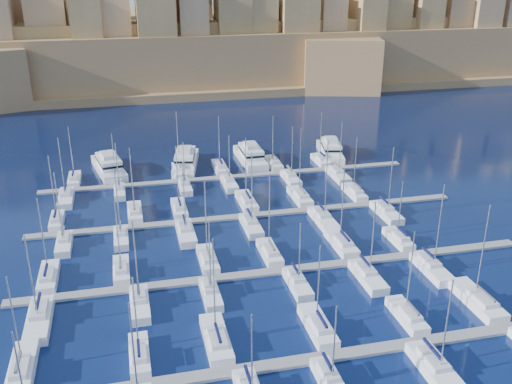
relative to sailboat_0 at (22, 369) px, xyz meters
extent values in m
plane|color=black|center=(37.01, 28.32, -0.74)|extent=(600.00, 600.00, 0.00)
cube|color=slate|center=(37.01, -5.68, -0.54)|extent=(84.00, 2.00, 0.40)
cube|color=slate|center=(37.01, 16.32, -0.54)|extent=(84.00, 2.00, 0.40)
cube|color=slate|center=(37.01, 38.32, -0.54)|extent=(84.00, 2.00, 0.40)
cube|color=slate|center=(37.01, 60.32, -0.54)|extent=(84.00, 2.00, 0.40)
cube|color=white|center=(0.00, 0.12, -0.20)|extent=(2.88, 9.60, 1.68)
cube|color=silver|center=(0.00, -0.84, 0.99)|extent=(2.02, 4.32, 0.70)
cylinder|color=#9EA0A8|center=(0.00, 0.60, 6.48)|extent=(0.18, 0.18, 11.69)
cube|color=#595B60|center=(0.00, -1.32, 2.04)|extent=(0.35, 3.84, 0.35)
cube|color=white|center=(13.80, -0.58, -0.24)|extent=(2.46, 8.20, 1.61)
cube|color=silver|center=(13.80, -1.40, 0.92)|extent=(1.72, 3.69, 0.70)
cylinder|color=#9EA0A8|center=(13.80, -0.17, 5.70)|extent=(0.18, 0.18, 10.27)
cube|color=#0E123B|center=(13.80, -1.81, 1.97)|extent=(0.35, 3.28, 0.35)
cube|color=white|center=(23.64, 0.38, -0.19)|extent=(3.03, 10.11, 1.71)
cube|color=silver|center=(23.64, -0.64, 1.01)|extent=(2.12, 4.55, 0.70)
cylinder|color=#9EA0A8|center=(23.64, 0.88, 7.46)|extent=(0.18, 0.18, 13.60)
cube|color=#0E123B|center=(23.64, -1.14, 2.06)|extent=(0.35, 4.05, 0.35)
cube|color=white|center=(37.36, 0.08, -0.20)|extent=(2.86, 9.53, 1.68)
cube|color=silver|center=(37.36, -0.87, 0.98)|extent=(2.00, 4.29, 0.70)
cylinder|color=#9EA0A8|center=(37.36, 0.56, 6.26)|extent=(0.18, 0.18, 11.25)
cube|color=#0E123B|center=(37.36, -1.35, 2.03)|extent=(0.35, 3.81, 0.35)
cube|color=white|center=(50.17, -0.41, -0.23)|extent=(2.56, 8.54, 1.63)
cube|color=silver|center=(50.17, -1.27, 0.93)|extent=(1.79, 3.84, 0.70)
cylinder|color=#9EA0A8|center=(50.17, 0.01, 6.58)|extent=(0.18, 0.18, 11.99)
cube|color=#595B60|center=(50.17, -1.69, 1.98)|extent=(0.35, 3.41, 0.35)
cube|color=white|center=(61.80, 0.70, -0.17)|extent=(3.23, 10.76, 1.74)
cube|color=silver|center=(61.80, -0.38, 1.04)|extent=(2.26, 4.84, 0.70)
cylinder|color=#9EA0A8|center=(61.80, 1.23, 7.71)|extent=(0.18, 0.18, 14.04)
cube|color=#595B60|center=(61.80, -0.92, 2.09)|extent=(0.35, 4.30, 0.35)
cylinder|color=#9EA0A8|center=(2.37, -11.06, 6.62)|extent=(0.18, 0.18, 12.14)
cylinder|color=#9EA0A8|center=(13.42, -12.15, 7.80)|extent=(0.18, 0.18, 14.29)
cylinder|color=#9EA0A8|center=(25.63, -11.55, 5.95)|extent=(0.18, 0.18, 10.71)
cube|color=#0E123B|center=(25.63, -9.78, 2.00)|extent=(0.35, 3.54, 0.35)
cube|color=white|center=(35.19, -10.74, -0.24)|extent=(2.43, 8.11, 1.61)
cube|color=silver|center=(35.19, -9.93, 0.91)|extent=(1.70, 3.65, 0.70)
cylinder|color=#9EA0A8|center=(35.19, -11.14, 5.60)|extent=(0.18, 0.18, 10.07)
cube|color=#0E123B|center=(35.19, -9.52, 1.96)|extent=(0.35, 3.25, 0.35)
cube|color=white|center=(48.22, -11.85, -0.18)|extent=(3.10, 10.33, 1.72)
cube|color=silver|center=(48.22, -10.82, 1.02)|extent=(2.17, 4.65, 0.70)
cylinder|color=#9EA0A8|center=(48.22, -12.37, 6.77)|extent=(0.18, 0.18, 12.18)
cube|color=#0E123B|center=(48.22, -10.30, 2.07)|extent=(0.35, 4.13, 0.35)
cube|color=white|center=(0.96, 21.92, -0.21)|extent=(2.76, 9.21, 1.66)
cube|color=silver|center=(0.96, 21.00, 0.97)|extent=(1.93, 4.14, 0.70)
cylinder|color=#9EA0A8|center=(0.96, 22.38, 6.80)|extent=(0.18, 0.18, 12.37)
cube|color=#0E123B|center=(0.96, 20.54, 2.02)|extent=(0.35, 3.68, 0.35)
cube|color=white|center=(11.99, 21.51, -0.23)|extent=(2.52, 8.39, 1.62)
cube|color=silver|center=(11.99, 20.68, 0.93)|extent=(1.76, 3.78, 0.70)
cylinder|color=#9EA0A8|center=(11.99, 21.93, 6.29)|extent=(0.18, 0.18, 11.43)
cube|color=#595B60|center=(11.99, 20.26, 1.98)|extent=(0.35, 3.36, 0.35)
cube|color=white|center=(25.85, 21.82, -0.22)|extent=(2.70, 9.01, 1.65)
cube|color=silver|center=(25.85, 20.92, 0.96)|extent=(1.89, 4.05, 0.70)
cylinder|color=#9EA0A8|center=(25.85, 22.27, 7.02)|extent=(0.18, 0.18, 12.83)
cube|color=#595B60|center=(25.85, 20.47, 2.01)|extent=(0.35, 3.60, 0.35)
cube|color=white|center=(36.35, 21.76, -0.22)|extent=(2.67, 8.89, 1.64)
cube|color=silver|center=(36.35, 20.87, 0.95)|extent=(1.87, 4.00, 0.70)
cylinder|color=#9EA0A8|center=(36.35, 22.21, 7.07)|extent=(0.18, 0.18, 12.93)
cube|color=#595B60|center=(36.35, 20.43, 2.00)|extent=(0.35, 3.55, 0.35)
cube|color=white|center=(49.34, 22.29, -0.19)|extent=(2.98, 9.95, 1.70)
cube|color=silver|center=(49.34, 21.30, 1.00)|extent=(2.09, 4.48, 0.70)
cylinder|color=#9EA0A8|center=(49.34, 22.79, 7.06)|extent=(0.18, 0.18, 12.81)
cube|color=#0E123B|center=(49.34, 20.80, 2.05)|extent=(0.35, 3.98, 0.35)
cube|color=white|center=(59.76, 21.44, -0.24)|extent=(2.47, 8.24, 1.61)
cube|color=silver|center=(59.76, 20.61, 0.92)|extent=(1.73, 3.71, 0.70)
cylinder|color=#9EA0A8|center=(59.76, 21.85, 5.62)|extent=(0.18, 0.18, 10.10)
cube|color=#0E123B|center=(59.76, 20.20, 1.97)|extent=(0.35, 3.30, 0.35)
cube|color=white|center=(0.86, 10.11, -0.18)|extent=(3.12, 10.41, 1.72)
cube|color=silver|center=(0.86, 11.15, 1.03)|extent=(2.19, 4.68, 0.70)
cylinder|color=#9EA0A8|center=(0.86, 9.59, 6.90)|extent=(0.18, 0.18, 12.45)
cube|color=#0E123B|center=(0.86, 11.67, 2.08)|extent=(0.35, 4.16, 0.35)
cube|color=white|center=(14.38, 10.86, -0.22)|extent=(2.68, 8.92, 1.65)
cube|color=silver|center=(14.38, 11.75, 0.95)|extent=(1.87, 4.01, 0.70)
cylinder|color=#9EA0A8|center=(14.38, 10.41, 6.95)|extent=(0.18, 0.18, 12.70)
cube|color=#0E123B|center=(14.38, 12.20, 2.00)|extent=(0.35, 3.57, 0.35)
cube|color=white|center=(24.66, 11.18, -0.24)|extent=(2.48, 8.27, 1.61)
cube|color=silver|center=(24.66, 12.01, 0.92)|extent=(1.74, 3.72, 0.70)
cylinder|color=#9EA0A8|center=(24.66, 10.77, 6.31)|extent=(0.18, 0.18, 11.48)
cube|color=#595B60|center=(24.66, 12.42, 1.97)|extent=(0.35, 3.31, 0.35)
cube|color=white|center=(37.97, 11.06, -0.23)|extent=(2.55, 8.51, 1.63)
cube|color=silver|center=(37.97, 11.91, 0.93)|extent=(1.79, 3.83, 0.70)
cylinder|color=#9EA0A8|center=(37.97, 10.64, 5.43)|extent=(0.18, 0.18, 9.69)
cube|color=#0E123B|center=(37.97, 12.34, 1.98)|extent=(0.35, 3.41, 0.35)
cube|color=white|center=(49.21, 10.54, -0.20)|extent=(2.87, 9.55, 1.68)
cube|color=silver|center=(49.21, 11.50, 0.98)|extent=(2.01, 4.30, 0.70)
cylinder|color=#9EA0A8|center=(49.21, 10.06, 6.72)|extent=(0.18, 0.18, 12.17)
cube|color=#0E123B|center=(49.21, 11.97, 2.03)|extent=(0.35, 3.82, 0.35)
cube|color=white|center=(60.11, 10.50, -0.20)|extent=(2.89, 9.63, 1.68)
cube|color=silver|center=(60.11, 11.46, 0.99)|extent=(2.02, 4.34, 0.70)
cylinder|color=#9EA0A8|center=(60.11, 10.02, 7.59)|extent=(0.18, 0.18, 13.90)
cube|color=#0E123B|center=(60.11, 11.95, 2.04)|extent=(0.35, 3.85, 0.35)
cube|color=white|center=(0.49, 43.34, -0.24)|extent=(2.41, 8.05, 1.60)
cube|color=silver|center=(0.49, 42.54, 0.91)|extent=(1.69, 3.62, 0.70)
cylinder|color=#9EA0A8|center=(0.49, 43.74, 6.66)|extent=(0.18, 0.18, 12.21)
cube|color=#0E123B|center=(0.49, 42.13, 1.96)|extent=(0.35, 3.22, 0.35)
cube|color=white|center=(14.94, 43.84, -0.22)|extent=(2.71, 9.04, 1.65)
cube|color=silver|center=(14.94, 42.93, 0.96)|extent=(1.90, 4.07, 0.70)
cylinder|color=#9EA0A8|center=(14.94, 44.29, 6.82)|extent=(0.18, 0.18, 12.43)
cube|color=#595B60|center=(14.94, 42.48, 2.01)|extent=(0.35, 3.62, 0.35)
cube|color=white|center=(23.60, 43.75, -0.22)|extent=(2.66, 8.87, 1.64)
cube|color=silver|center=(23.60, 42.86, 0.95)|extent=(1.86, 3.99, 0.70)
cylinder|color=#9EA0A8|center=(23.60, 44.19, 6.68)|extent=(0.18, 0.18, 12.16)
cube|color=#0E123B|center=(23.60, 42.42, 2.00)|extent=(0.35, 3.55, 0.35)
cube|color=white|center=(37.37, 44.25, -0.20)|extent=(2.96, 9.87, 1.69)
cube|color=silver|center=(37.37, 43.27, 1.00)|extent=(2.07, 4.44, 0.70)
cylinder|color=#9EA0A8|center=(37.37, 44.75, 6.95)|extent=(0.18, 0.18, 12.59)
cube|color=#0E123B|center=(37.37, 42.77, 2.05)|extent=(0.35, 3.95, 0.35)
cube|color=white|center=(48.73, 44.21, -0.20)|extent=(2.94, 9.79, 1.69)
cube|color=silver|center=(48.73, 43.23, 1.00)|extent=(2.06, 4.41, 0.70)
cylinder|color=#9EA0A8|center=(48.73, 44.70, 7.68)|extent=(0.18, 0.18, 14.07)
cube|color=#595B60|center=(48.73, 42.74, 2.05)|extent=(0.35, 3.92, 0.35)
cube|color=white|center=(60.64, 43.68, -0.22)|extent=(2.62, 8.73, 1.64)
cube|color=silver|center=(60.64, 42.81, 0.94)|extent=(1.83, 3.93, 0.70)
cylinder|color=#9EA0A8|center=(60.64, 44.12, 6.31)|extent=(0.18, 0.18, 11.43)
cube|color=#595B60|center=(60.64, 42.37, 1.99)|extent=(0.35, 3.49, 0.35)
cube|color=white|center=(2.49, 33.05, -0.23)|extent=(2.56, 8.55, 1.63)
cube|color=silver|center=(2.49, 33.90, 0.93)|extent=(1.79, 3.85, 0.70)
cylinder|color=#9EA0A8|center=(2.49, 32.62, 6.96)|extent=(0.18, 0.18, 12.74)
cube|color=#595B60|center=(2.49, 34.33, 1.98)|extent=(0.35, 3.42, 0.35)
cube|color=white|center=(12.16, 33.17, -0.24)|extent=(2.49, 8.30, 1.61)
cube|color=silver|center=(12.16, 34.00, 0.92)|extent=(1.74, 3.73, 0.70)
cylinder|color=#9EA0A8|center=(12.16, 32.75, 6.84)|extent=(0.18, 0.18, 12.54)
cube|color=#595B60|center=(12.16, 34.41, 1.97)|extent=(0.35, 3.32, 0.35)
cube|color=white|center=(23.54, 32.38, -0.20)|extent=(2.96, 9.88, 1.69)
cube|color=silver|center=(23.54, 33.36, 1.00)|extent=(2.08, 4.45, 0.70)
cylinder|color=#9EA0A8|center=(23.54, 31.88, 7.22)|extent=(0.18, 0.18, 13.13)
cube|color=#0E123B|center=(23.54, 33.86, 2.05)|extent=(0.35, 3.95, 0.35)
cube|color=white|center=(35.71, 32.68, -0.21)|extent=(2.78, 9.27, 1.66)
cube|color=silver|center=(35.71, 33.61, 0.97)|extent=(1.95, 4.17, 0.70)
cylinder|color=#9EA0A8|center=(35.71, 32.22, 7.53)|extent=(0.18, 0.18, 13.82)
cube|color=#0E123B|center=(35.71, 34.07, 2.02)|extent=(0.35, 3.71, 0.35)
cube|color=white|center=(49.64, 32.26, -0.19)|extent=(3.03, 10.11, 1.71)
cube|color=silver|center=(49.64, 33.27, 1.01)|extent=(2.12, 4.55, 0.70)
cylinder|color=#9EA0A8|center=(49.64, 31.75, 8.16)|extent=(0.18, 0.18, 15.00)
cube|color=#0E123B|center=(49.64, 33.78, 2.06)|extent=(0.35, 4.05, 0.35)
cube|color=white|center=(62.73, 32.44, -0.20)|extent=(2.92, 9.75, 1.69)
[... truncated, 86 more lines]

